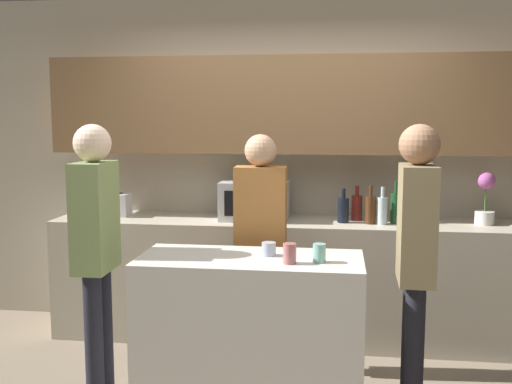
{
  "coord_description": "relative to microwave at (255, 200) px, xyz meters",
  "views": [
    {
      "loc": [
        0.39,
        -3.17,
        1.75
      ],
      "look_at": [
        -0.09,
        0.44,
        1.28
      ],
      "focal_mm": 42.0,
      "sensor_mm": 36.0,
      "label": 1
    }
  ],
  "objects": [
    {
      "name": "cup_2",
      "position": [
        0.54,
        -1.29,
        -0.11
      ],
      "size": [
        0.07,
        0.07,
        0.11
      ],
      "color": "#78B8AA",
      "rests_on": "kitchen_island"
    },
    {
      "name": "microwave",
      "position": [
        0.0,
        0.0,
        0.0
      ],
      "size": [
        0.52,
        0.39,
        0.3
      ],
      "color": "#B7BABC",
      "rests_on": "back_counter"
    },
    {
      "name": "bottle_2",
      "position": [
        0.89,
        -0.08,
        -0.04
      ],
      "size": [
        0.08,
        0.08,
        0.29
      ],
      "color": "#472814",
      "rests_on": "back_counter"
    },
    {
      "name": "back_wall",
      "position": [
        0.23,
        0.25,
        0.45
      ],
      "size": [
        6.4,
        0.4,
        2.7
      ],
      "color": "#B2A893",
      "rests_on": "ground_plane"
    },
    {
      "name": "person_center",
      "position": [
        0.13,
        -0.67,
        -0.12
      ],
      "size": [
        0.34,
        0.21,
        1.62
      ],
      "rotation": [
        0.0,
        0.0,
        -3.12
      ],
      "color": "black",
      "rests_on": "ground_plane"
    },
    {
      "name": "cup_0",
      "position": [
        0.38,
        -1.34,
        -0.1
      ],
      "size": [
        0.07,
        0.07,
        0.11
      ],
      "color": "#AB6261",
      "rests_on": "kitchen_island"
    },
    {
      "name": "bottle_4",
      "position": [
        1.08,
        -0.03,
        -0.03
      ],
      "size": [
        0.08,
        0.08,
        0.32
      ],
      "color": "#194723",
      "rests_on": "back_counter"
    },
    {
      "name": "person_right",
      "position": [
        -0.79,
        -1.23,
        -0.07
      ],
      "size": [
        0.22,
        0.34,
        1.7
      ],
      "rotation": [
        0.0,
        0.0,
        -1.56
      ],
      "color": "black",
      "rests_on": "ground_plane"
    },
    {
      "name": "bottle_3",
      "position": [
        0.97,
        -0.1,
        -0.04
      ],
      "size": [
        0.08,
        0.08,
        0.28
      ],
      "color": "silver",
      "rests_on": "back_counter"
    },
    {
      "name": "person_left",
      "position": [
        1.07,
        -1.24,
        -0.07
      ],
      "size": [
        0.22,
        0.34,
        1.7
      ],
      "rotation": [
        0.0,
        0.0,
        1.55
      ],
      "color": "black",
      "rests_on": "ground_plane"
    },
    {
      "name": "kitchen_island",
      "position": [
        0.14,
        -1.22,
        -0.62
      ],
      "size": [
        1.3,
        0.58,
        0.93
      ],
      "color": "beige",
      "rests_on": "ground_plane"
    },
    {
      "name": "bottle_0",
      "position": [
        0.68,
        -0.05,
        -0.05
      ],
      "size": [
        0.09,
        0.09,
        0.26
      ],
      "color": "black",
      "rests_on": "back_counter"
    },
    {
      "name": "back_counter",
      "position": [
        0.23,
        -0.02,
        -0.62
      ],
      "size": [
        3.6,
        0.62,
        0.94
      ],
      "color": "#B7AD99",
      "rests_on": "ground_plane"
    },
    {
      "name": "toaster",
      "position": [
        -1.15,
        0.0,
        -0.06
      ],
      "size": [
        0.26,
        0.16,
        0.18
      ],
      "color": "silver",
      "rests_on": "back_counter"
    },
    {
      "name": "bottle_5",
      "position": [
        1.17,
        0.03,
        -0.06
      ],
      "size": [
        0.08,
        0.08,
        0.24
      ],
      "color": "maroon",
      "rests_on": "back_counter"
    },
    {
      "name": "potted_plant",
      "position": [
        1.73,
        0.0,
        0.05
      ],
      "size": [
        0.14,
        0.14,
        0.4
      ],
      "color": "silver",
      "rests_on": "back_counter"
    },
    {
      "name": "bottle_1",
      "position": [
        0.79,
        0.06,
        -0.05
      ],
      "size": [
        0.08,
        0.08,
        0.27
      ],
      "color": "maroon",
      "rests_on": "back_counter"
    },
    {
      "name": "cup_1",
      "position": [
        0.24,
        -1.17,
        -0.12
      ],
      "size": [
        0.08,
        0.08,
        0.08
      ],
      "color": "#9EA7BF",
      "rests_on": "kitchen_island"
    }
  ]
}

